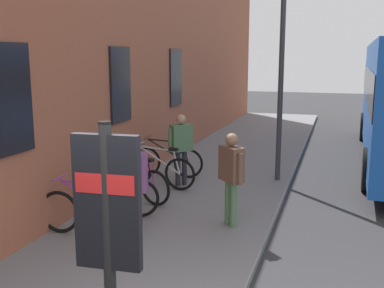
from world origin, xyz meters
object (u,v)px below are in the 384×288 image
at_px(bicycle_mid_rack, 89,213).
at_px(pedestrian_crossing_street, 231,170).
at_px(bicycle_end_of_row, 112,196).
at_px(pedestrian_by_facade, 181,142).
at_px(bicycle_far_end, 135,182).
at_px(pedestrian_near_bus, 133,177).
at_px(street_lamp, 282,49).
at_px(bicycle_leaning_wall, 167,161).
at_px(bicycle_nearest_sign, 159,171).
at_px(transit_info_sign, 108,221).

bearing_deg(bicycle_mid_rack, pedestrian_crossing_street, -60.82).
distance_m(bicycle_end_of_row, pedestrian_by_facade, 2.48).
height_order(bicycle_far_end, pedestrian_by_facade, pedestrian_by_facade).
xyz_separation_m(pedestrian_near_bus, street_lamp, (4.28, -1.74, 2.03)).
height_order(pedestrian_crossing_street, street_lamp, street_lamp).
bearing_deg(bicycle_mid_rack, bicycle_far_end, 1.51).
bearing_deg(pedestrian_crossing_street, bicycle_mid_rack, 119.18).
height_order(bicycle_far_end, bicycle_leaning_wall, same).
distance_m(bicycle_far_end, pedestrian_by_facade, 1.58).
xyz_separation_m(bicycle_far_end, pedestrian_crossing_street, (-0.75, -2.13, 0.60)).
bearing_deg(bicycle_nearest_sign, street_lamp, -58.50).
xyz_separation_m(bicycle_leaning_wall, pedestrian_near_bus, (-3.74, -0.83, 0.62)).
xyz_separation_m(bicycle_mid_rack, bicycle_leaning_wall, (3.88, 0.10, 0.00)).
relative_size(transit_info_sign, street_lamp, 0.47).
distance_m(pedestrian_near_bus, street_lamp, 5.05).
xyz_separation_m(transit_info_sign, pedestrian_near_bus, (3.31, 1.33, -0.59)).
bearing_deg(transit_info_sign, pedestrian_crossing_street, -0.30).
height_order(bicycle_nearest_sign, pedestrian_by_facade, pedestrian_by_facade).
distance_m(bicycle_far_end, transit_info_sign, 5.63).
relative_size(bicycle_mid_rack, bicycle_leaning_wall, 1.00).
relative_size(bicycle_end_of_row, pedestrian_near_bus, 1.05).
distance_m(bicycle_far_end, street_lamp, 4.44).
relative_size(bicycle_leaning_wall, pedestrian_by_facade, 1.09).
bearing_deg(pedestrian_by_facade, bicycle_far_end, 159.89).
height_order(bicycle_end_of_row, bicycle_nearest_sign, same).
bearing_deg(pedestrian_crossing_street, street_lamp, -6.74).
relative_size(bicycle_nearest_sign, bicycle_leaning_wall, 1.00).
xyz_separation_m(bicycle_end_of_row, bicycle_far_end, (0.97, -0.03, 0.00)).
height_order(pedestrian_near_bus, pedestrian_crossing_street, pedestrian_near_bus).
height_order(bicycle_mid_rack, bicycle_end_of_row, same).
bearing_deg(bicycle_nearest_sign, pedestrian_near_bus, -166.14).
height_order(pedestrian_by_facade, street_lamp, street_lamp).
distance_m(bicycle_mid_rack, pedestrian_crossing_street, 2.46).
distance_m(bicycle_mid_rack, bicycle_nearest_sign, 2.94).
height_order(bicycle_nearest_sign, street_lamp, street_lamp).
height_order(pedestrian_near_bus, street_lamp, street_lamp).
distance_m(transit_info_sign, street_lamp, 7.74).
bearing_deg(bicycle_far_end, transit_info_sign, -157.41).
bearing_deg(bicycle_leaning_wall, street_lamp, -77.99).
relative_size(bicycle_mid_rack, bicycle_nearest_sign, 1.00).
xyz_separation_m(bicycle_far_end, pedestrian_near_bus, (-1.76, -0.78, 0.62)).
xyz_separation_m(bicycle_nearest_sign, pedestrian_near_bus, (-2.80, -0.69, 0.62)).
distance_m(bicycle_nearest_sign, pedestrian_near_bus, 2.95).
bearing_deg(pedestrian_near_bus, bicycle_end_of_row, 45.54).
xyz_separation_m(bicycle_mid_rack, street_lamp, (4.43, -2.47, 2.65)).
height_order(bicycle_end_of_row, bicycle_leaning_wall, same).
bearing_deg(bicycle_mid_rack, street_lamp, -29.14).
distance_m(bicycle_end_of_row, pedestrian_near_bus, 1.29).
relative_size(transit_info_sign, pedestrian_near_bus, 1.45).
bearing_deg(bicycle_mid_rack, bicycle_end_of_row, 4.72).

